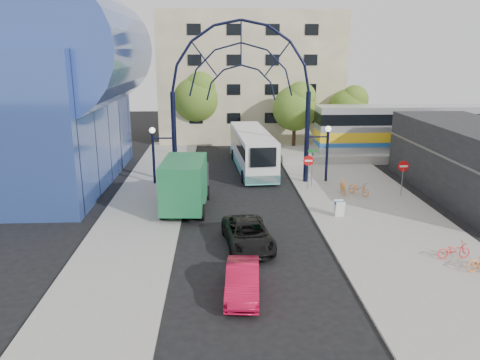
{
  "coord_description": "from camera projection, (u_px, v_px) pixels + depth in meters",
  "views": [
    {
      "loc": [
        -1.76,
        -20.66,
        9.84
      ],
      "look_at": [
        -0.46,
        6.0,
        2.49
      ],
      "focal_mm": 35.0,
      "sensor_mm": 36.0,
      "label": 1
    }
  ],
  "objects": [
    {
      "name": "sandwich_board",
      "position": [
        340.0,
        207.0,
        28.41
      ],
      "size": [
        0.55,
        0.61,
        0.99
      ],
      "color": "white",
      "rests_on": "sidewalk_east"
    },
    {
      "name": "plaza_west",
      "position": [
        140.0,
        220.0,
        28.05
      ],
      "size": [
        5.0,
        50.0,
        0.12
      ],
      "primitive_type": "cube",
      "color": "gray",
      "rests_on": "ground"
    },
    {
      "name": "transit_hall",
      "position": [
        34.0,
        96.0,
        34.54
      ],
      "size": [
        16.5,
        18.0,
        14.5
      ],
      "color": "#334D9C",
      "rests_on": "ground"
    },
    {
      "name": "tree_north_a",
      "position": [
        296.0,
        106.0,
        46.62
      ],
      "size": [
        4.48,
        4.48,
        7.0
      ],
      "color": "#382314",
      "rests_on": "ground"
    },
    {
      "name": "sidewalk_east",
      "position": [
        389.0,
        228.0,
        26.8
      ],
      "size": [
        8.0,
        56.0,
        0.12
      ],
      "primitive_type": "cube",
      "color": "gray",
      "rests_on": "ground"
    },
    {
      "name": "red_sedan",
      "position": [
        242.0,
        281.0,
        19.42
      ],
      "size": [
        1.66,
        4.01,
        1.29
      ],
      "primitive_type": "imported",
      "rotation": [
        0.0,
        0.0,
        -0.08
      ],
      "color": "#AD0A2D",
      "rests_on": "ground"
    },
    {
      "name": "bike_near_a",
      "position": [
        359.0,
        188.0,
        32.72
      ],
      "size": [
        1.51,
        1.83,
        0.94
      ],
      "primitive_type": "imported",
      "rotation": [
        0.0,
        0.0,
        0.59
      ],
      "color": "orange",
      "rests_on": "sidewalk_east"
    },
    {
      "name": "black_suv",
      "position": [
        248.0,
        234.0,
        24.22
      ],
      "size": [
        2.81,
        5.15,
        1.37
      ],
      "primitive_type": "imported",
      "rotation": [
        0.0,
        0.0,
        0.11
      ],
      "color": "black",
      "rests_on": "ground"
    },
    {
      "name": "bike_near_b",
      "position": [
        343.0,
        186.0,
        32.99
      ],
      "size": [
        0.57,
        1.75,
        1.04
      ],
      "primitive_type": "imported",
      "rotation": [
        0.0,
        0.0,
        -0.05
      ],
      "color": "orange",
      "rests_on": "sidewalk_east"
    },
    {
      "name": "bike_far_a",
      "position": [
        454.0,
        250.0,
        22.63
      ],
      "size": [
        1.67,
        0.67,
        0.86
      ],
      "primitive_type": "imported",
      "rotation": [
        0.0,
        0.0,
        1.63
      ],
      "color": "#F13230",
      "rests_on": "sidewalk_east"
    },
    {
      "name": "green_truck",
      "position": [
        186.0,
        183.0,
        29.87
      ],
      "size": [
        2.94,
        6.92,
        3.43
      ],
      "rotation": [
        0.0,
        0.0,
        -0.06
      ],
      "color": "black",
      "rests_on": "ground"
    },
    {
      "name": "ground",
      "position": [
        256.0,
        262.0,
        22.59
      ],
      "size": [
        120.0,
        120.0,
        0.0
      ],
      "primitive_type": "plane",
      "color": "black",
      "rests_on": "ground"
    },
    {
      "name": "apartment_block",
      "position": [
        249.0,
        77.0,
        54.5
      ],
      "size": [
        20.0,
        12.1,
        14.0
      ],
      "color": "tan",
      "rests_on": "ground"
    },
    {
      "name": "train_platform",
      "position": [
        446.0,
        154.0,
        44.6
      ],
      "size": [
        32.0,
        5.0,
        0.8
      ],
      "primitive_type": "cube",
      "color": "gray",
      "rests_on": "ground"
    },
    {
      "name": "commercial_block_east",
      "position": [
        475.0,
        161.0,
        32.3
      ],
      "size": [
        6.0,
        16.0,
        5.0
      ],
      "primitive_type": "cube",
      "color": "black",
      "rests_on": "ground"
    },
    {
      "name": "tree_north_b",
      "position": [
        197.0,
        96.0,
        49.83
      ],
      "size": [
        5.12,
        5.12,
        8.0
      ],
      "color": "#382314",
      "rests_on": "ground"
    },
    {
      "name": "train_car",
      "position": [
        449.0,
        128.0,
        43.94
      ],
      "size": [
        25.1,
        3.05,
        4.2
      ],
      "color": "#B7B7BC",
      "rests_on": "train_platform"
    },
    {
      "name": "city_bus",
      "position": [
        252.0,
        149.0,
        40.15
      ],
      "size": [
        3.42,
        12.08,
        3.28
      ],
      "rotation": [
        0.0,
        0.0,
        0.06
      ],
      "color": "silver",
      "rests_on": "ground"
    },
    {
      "name": "street_name_sign",
      "position": [
        312.0,
        160.0,
        34.4
      ],
      "size": [
        0.7,
        0.7,
        2.8
      ],
      "color": "slate",
      "rests_on": "sidewalk_east"
    },
    {
      "name": "do_not_enter_sign",
      "position": [
        403.0,
        170.0,
        32.21
      ],
      "size": [
        0.76,
        0.07,
        2.48
      ],
      "color": "slate",
      "rests_on": "sidewalk_east"
    },
    {
      "name": "stop_sign",
      "position": [
        309.0,
        164.0,
        33.84
      ],
      "size": [
        0.8,
        0.07,
        2.5
      ],
      "color": "slate",
      "rests_on": "sidewalk_east"
    },
    {
      "name": "tree_north_c",
      "position": [
        350.0,
        107.0,
        48.91
      ],
      "size": [
        4.16,
        4.16,
        6.5
      ],
      "color": "#382314",
      "rests_on": "ground"
    },
    {
      "name": "gateway_arch",
      "position": [
        241.0,
        70.0,
        33.8
      ],
      "size": [
        13.64,
        0.44,
        12.1
      ],
      "color": "black",
      "rests_on": "ground"
    }
  ]
}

